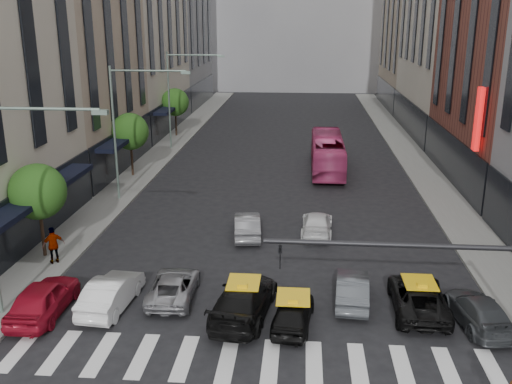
% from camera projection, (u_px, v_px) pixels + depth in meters
% --- Properties ---
extents(sidewalk_left, '(3.00, 96.00, 0.15)m').
position_uv_depth(sidewalk_left, '(150.00, 164.00, 49.06)').
color(sidewalk_left, slate).
rests_on(sidewalk_left, ground).
extents(sidewalk_right, '(3.00, 96.00, 0.15)m').
position_uv_depth(sidewalk_right, '(422.00, 169.00, 47.24)').
color(sidewalk_right, slate).
rests_on(sidewalk_right, ground).
extents(building_left_b, '(8.00, 16.00, 24.00)m').
position_uv_depth(building_left_b, '(65.00, 19.00, 44.09)').
color(building_left_b, tan).
rests_on(building_left_b, ground).
extents(building_right_d, '(8.00, 18.00, 28.00)m').
position_uv_depth(building_right_d, '(422.00, 3.00, 76.05)').
color(building_right_d, tan).
rests_on(building_right_d, ground).
extents(tree_near, '(2.88, 2.88, 4.95)m').
position_uv_depth(tree_near, '(38.00, 192.00, 28.99)').
color(tree_near, black).
rests_on(tree_near, sidewalk_left).
extents(tree_mid, '(2.88, 2.88, 4.95)m').
position_uv_depth(tree_mid, '(130.00, 132.00, 44.23)').
color(tree_mid, black).
rests_on(tree_mid, sidewalk_left).
extents(tree_far, '(2.88, 2.88, 4.95)m').
position_uv_depth(tree_far, '(175.00, 102.00, 59.47)').
color(tree_far, black).
rests_on(tree_far, sidewalk_left).
extents(streetlamp_near, '(5.38, 0.25, 9.00)m').
position_uv_depth(streetlamp_near, '(6.00, 183.00, 22.47)').
color(streetlamp_near, gray).
rests_on(streetlamp_near, sidewalk_left).
extents(streetlamp_mid, '(5.38, 0.25, 9.00)m').
position_uv_depth(streetlamp_mid, '(127.00, 116.00, 37.71)').
color(streetlamp_mid, gray).
rests_on(streetlamp_mid, sidewalk_left).
extents(streetlamp_far, '(5.38, 0.25, 9.00)m').
position_uv_depth(streetlamp_far, '(179.00, 87.00, 52.95)').
color(streetlamp_far, gray).
rests_on(streetlamp_far, sidewalk_left).
extents(traffic_signal, '(10.10, 0.20, 6.00)m').
position_uv_depth(traffic_signal, '(508.00, 291.00, 16.72)').
color(traffic_signal, black).
rests_on(traffic_signal, ground).
extents(liberty_sign, '(0.30, 0.70, 4.00)m').
position_uv_depth(liberty_sign, '(478.00, 119.00, 35.88)').
color(liberty_sign, red).
rests_on(liberty_sign, ground).
extents(car_red, '(1.86, 4.54, 1.54)m').
position_uv_depth(car_red, '(43.00, 298.00, 24.11)').
color(car_red, maroon).
rests_on(car_red, ground).
extents(car_white_front, '(1.86, 4.44, 1.43)m').
position_uv_depth(car_white_front, '(111.00, 292.00, 24.73)').
color(car_white_front, silver).
rests_on(car_white_front, ground).
extents(car_silver, '(2.12, 4.35, 1.19)m').
position_uv_depth(car_silver, '(174.00, 286.00, 25.59)').
color(car_silver, gray).
rests_on(car_silver, ground).
extents(taxi_left, '(2.85, 5.56, 1.54)m').
position_uv_depth(taxi_left, '(244.00, 299.00, 23.99)').
color(taxi_left, black).
rests_on(taxi_left, ground).
extents(taxi_center, '(1.92, 3.91, 1.28)m').
position_uv_depth(taxi_center, '(293.00, 312.00, 23.26)').
color(taxi_center, black).
rests_on(taxi_center, ground).
extents(car_grey_mid, '(1.70, 4.10, 1.32)m').
position_uv_depth(car_grey_mid, '(352.00, 289.00, 25.20)').
color(car_grey_mid, '#474B50').
rests_on(car_grey_mid, ground).
extents(taxi_right, '(2.36, 4.87, 1.34)m').
position_uv_depth(taxi_right, '(418.00, 297.00, 24.43)').
color(taxi_right, black).
rests_on(taxi_right, ground).
extents(car_grey_curb, '(2.31, 4.53, 1.26)m').
position_uv_depth(car_grey_curb, '(478.00, 311.00, 23.35)').
color(car_grey_curb, '#373A3D').
rests_on(car_grey_curb, ground).
extents(car_row2_left, '(1.94, 4.30, 1.37)m').
position_uv_depth(car_row2_left, '(247.00, 225.00, 32.84)').
color(car_row2_left, gray).
rests_on(car_row2_left, ground).
extents(car_row2_right, '(1.94, 4.35, 1.24)m').
position_uv_depth(car_row2_right, '(317.00, 224.00, 33.26)').
color(car_row2_right, white).
rests_on(car_row2_right, ground).
extents(bus, '(2.51, 10.62, 2.96)m').
position_uv_depth(bus, '(327.00, 153.00, 46.72)').
color(bus, '#B9366B').
rests_on(bus, ground).
extents(pedestrian_far, '(1.17, 1.08, 1.92)m').
position_uv_depth(pedestrian_far, '(54.00, 245.00, 28.83)').
color(pedestrian_far, gray).
rests_on(pedestrian_far, sidewalk_left).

